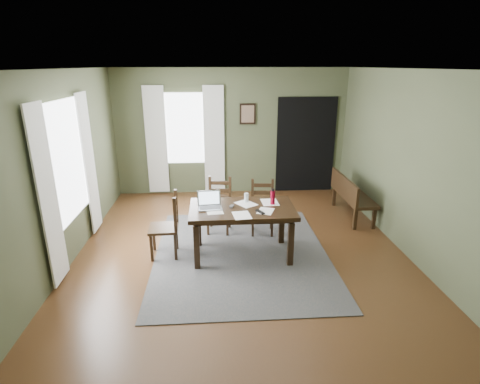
{
  "coord_description": "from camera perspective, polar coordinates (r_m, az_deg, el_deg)",
  "views": [
    {
      "loc": [
        -0.38,
        -5.11,
        2.76
      ],
      "look_at": [
        0.0,
        0.3,
        0.9
      ],
      "focal_mm": 28.0,
      "sensor_mm": 36.0,
      "label": 1
    }
  ],
  "objects": [
    {
      "name": "ground",
      "position": [
        5.82,
        0.21,
        -9.42
      ],
      "size": [
        5.0,
        6.0,
        0.01
      ],
      "color": "#492C16"
    },
    {
      "name": "room_shell",
      "position": [
        5.21,
        0.23,
        8.35
      ],
      "size": [
        5.02,
        6.02,
        2.71
      ],
      "color": "#474E33",
      "rests_on": "ground"
    },
    {
      "name": "rug",
      "position": [
        5.82,
        0.21,
        -9.33
      ],
      "size": [
        2.6,
        3.2,
        0.01
      ],
      "color": "#3E3E3E",
      "rests_on": "ground"
    },
    {
      "name": "dining_table",
      "position": [
        5.5,
        0.33,
        -3.26
      ],
      "size": [
        1.53,
        0.92,
        0.77
      ],
      "rotation": [
        0.0,
        0.0,
        0.0
      ],
      "color": "black",
      "rests_on": "rug"
    },
    {
      "name": "chair_end",
      "position": [
        5.68,
        -11.05,
        -5.13
      ],
      "size": [
        0.45,
        0.44,
        0.97
      ],
      "rotation": [
        0.0,
        0.0,
        -1.53
      ],
      "color": "black",
      "rests_on": "rug"
    },
    {
      "name": "chair_back_left",
      "position": [
        6.42,
        -3.19,
        -2.09
      ],
      "size": [
        0.47,
        0.47,
        0.93
      ],
      "rotation": [
        0.0,
        0.0,
        -0.16
      ],
      "color": "black",
      "rests_on": "rug"
    },
    {
      "name": "chair_back_right",
      "position": [
        6.37,
        3.42,
        -2.39
      ],
      "size": [
        0.43,
        0.43,
        0.91
      ],
      "rotation": [
        0.0,
        0.0,
        -0.1
      ],
      "color": "black",
      "rests_on": "rug"
    },
    {
      "name": "bench",
      "position": [
        7.31,
        16.45,
        -0.14
      ],
      "size": [
        0.45,
        1.39,
        0.79
      ],
      "rotation": [
        0.0,
        0.0,
        1.57
      ],
      "color": "black",
      "rests_on": "ground"
    },
    {
      "name": "laptop",
      "position": [
        5.46,
        -4.68,
        -1.73
      ],
      "size": [
        0.36,
        0.3,
        0.23
      ],
      "rotation": [
        0.0,
        0.0,
        0.09
      ],
      "color": "#B7B7BC",
      "rests_on": "dining_table"
    },
    {
      "name": "computer_mouse",
      "position": [
        5.46,
        -1.26,
        -2.22
      ],
      "size": [
        0.08,
        0.1,
        0.03
      ],
      "primitive_type": "cube",
      "rotation": [
        0.0,
        0.0,
        -0.37
      ],
      "color": "#3F3F42",
      "rests_on": "dining_table"
    },
    {
      "name": "tv_remote",
      "position": [
        5.28,
        3.09,
        -3.04
      ],
      "size": [
        0.12,
        0.18,
        0.02
      ],
      "primitive_type": "cube",
      "rotation": [
        0.0,
        0.0,
        0.45
      ],
      "color": "black",
      "rests_on": "dining_table"
    },
    {
      "name": "drinking_glass",
      "position": [
        5.65,
        0.98,
        -0.85
      ],
      "size": [
        0.07,
        0.07,
        0.14
      ],
      "primitive_type": "cylinder",
      "rotation": [
        0.0,
        0.0,
        -0.18
      ],
      "color": "silver",
      "rests_on": "dining_table"
    },
    {
      "name": "water_bottle",
      "position": [
        5.57,
        5.01,
        -0.8
      ],
      "size": [
        0.07,
        0.07,
        0.24
      ],
      "rotation": [
        0.0,
        0.0,
        -0.04
      ],
      "color": "#A90D2B",
      "rests_on": "dining_table"
    },
    {
      "name": "paper_a",
      "position": [
        5.35,
        -3.91,
        -2.86
      ],
      "size": [
        0.26,
        0.32,
        0.0
      ],
      "primitive_type": "cube",
      "rotation": [
        0.0,
        0.0,
        0.12
      ],
      "color": "white",
      "rests_on": "dining_table"
    },
    {
      "name": "paper_b",
      "position": [
        5.34,
        3.92,
        -2.91
      ],
      "size": [
        0.29,
        0.33,
        0.0
      ],
      "primitive_type": "cube",
      "rotation": [
        0.0,
        0.0,
        -0.37
      ],
      "color": "white",
      "rests_on": "dining_table"
    },
    {
      "name": "paper_c",
      "position": [
        5.6,
        0.92,
        -1.8
      ],
      "size": [
        0.37,
        0.39,
        0.0
      ],
      "primitive_type": "cube",
      "rotation": [
        0.0,
        0.0,
        0.6
      ],
      "color": "white",
      "rests_on": "dining_table"
    },
    {
      "name": "paper_d",
      "position": [
        5.67,
        4.56,
        -1.57
      ],
      "size": [
        0.26,
        0.33,
        0.0
      ],
      "primitive_type": "cube",
      "rotation": [
        0.0,
        0.0,
        0.05
      ],
      "color": "white",
      "rests_on": "dining_table"
    },
    {
      "name": "paper_e",
      "position": [
        5.18,
        0.27,
        -3.57
      ],
      "size": [
        0.27,
        0.33,
        0.0
      ],
      "primitive_type": "cube",
      "rotation": [
        0.0,
        0.0,
        0.13
      ],
      "color": "white",
      "rests_on": "dining_table"
    },
    {
      "name": "window_left",
      "position": [
        5.86,
        -24.87,
        4.24
      ],
      "size": [
        0.01,
        1.3,
        1.7
      ],
      "color": "white",
      "rests_on": "ground"
    },
    {
      "name": "window_back",
      "position": [
        8.21,
        -8.4,
        9.53
      ],
      "size": [
        1.0,
        0.01,
        1.5
      ],
      "color": "white",
      "rests_on": "ground"
    },
    {
      "name": "curtain_left_near",
      "position": [
        5.18,
        -27.22,
        -0.75
      ],
      "size": [
        0.03,
        0.48,
        2.3
      ],
      "color": "silver",
      "rests_on": "ground"
    },
    {
      "name": "curtain_left_far",
      "position": [
        6.65,
        -21.97,
        3.98
      ],
      "size": [
        0.03,
        0.48,
        2.3
      ],
      "color": "silver",
      "rests_on": "ground"
    },
    {
      "name": "curtain_back_left",
      "position": [
        8.3,
        -12.64,
        7.62
      ],
      "size": [
        0.44,
        0.03,
        2.3
      ],
      "color": "silver",
      "rests_on": "ground"
    },
    {
      "name": "curtain_back_right",
      "position": [
        8.2,
        -3.97,
        7.9
      ],
      "size": [
        0.44,
        0.03,
        2.3
      ],
      "color": "silver",
      "rests_on": "ground"
    },
    {
      "name": "framed_picture",
      "position": [
        8.17,
        1.17,
        11.81
      ],
      "size": [
        0.34,
        0.03,
        0.44
      ],
      "color": "black",
      "rests_on": "ground"
    },
    {
      "name": "doorway_back",
      "position": [
        8.51,
        9.96,
        7.03
      ],
      "size": [
        1.3,
        0.03,
        2.1
      ],
      "color": "black",
      "rests_on": "ground"
    }
  ]
}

